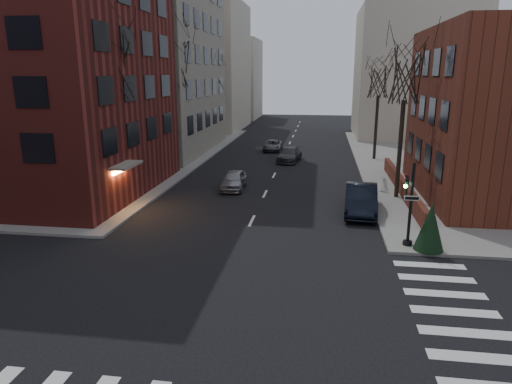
% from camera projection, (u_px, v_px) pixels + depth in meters
% --- Properties ---
extents(ground, '(160.00, 160.00, 0.00)m').
position_uv_depth(ground, '(194.00, 339.00, 14.37)').
color(ground, black).
rests_on(ground, ground).
extents(sidewalk_far_left, '(44.00, 44.00, 0.15)m').
position_uv_depth(sidewalk_far_left, '(1.00, 153.00, 47.08)').
color(sidewalk_far_left, gray).
rests_on(sidewalk_far_left, ground).
extents(building_left_brick, '(15.00, 15.00, 18.00)m').
position_uv_depth(building_left_brick, '(30.00, 59.00, 30.03)').
color(building_left_brick, maroon).
rests_on(building_left_brick, ground).
extents(building_left_tan, '(18.00, 18.00, 28.00)m').
position_uv_depth(building_left_tan, '(117.00, 12.00, 45.72)').
color(building_left_tan, gray).
rests_on(building_left_tan, ground).
extents(low_wall_right, '(0.35, 16.00, 1.00)m').
position_uv_depth(low_wall_right, '(402.00, 186.00, 31.11)').
color(low_wall_right, maroon).
rests_on(low_wall_right, sidewalk_far_right).
extents(building_distant_la, '(14.00, 16.00, 18.00)m').
position_uv_depth(building_distant_la, '(195.00, 67.00, 66.82)').
color(building_distant_la, beige).
rests_on(building_distant_la, ground).
extents(building_distant_ra, '(14.00, 14.00, 16.00)m').
position_uv_depth(building_distant_ra, '(413.00, 74.00, 58.13)').
color(building_distant_ra, beige).
rests_on(building_distant_ra, ground).
extents(building_distant_lb, '(10.00, 12.00, 14.00)m').
position_uv_depth(building_distant_lb, '(231.00, 79.00, 83.32)').
color(building_distant_lb, beige).
rests_on(building_distant_lb, ground).
extents(traffic_signal, '(0.76, 0.44, 4.00)m').
position_uv_depth(traffic_signal, '(409.00, 210.00, 21.40)').
color(traffic_signal, black).
rests_on(traffic_signal, sidewalk_far_right).
extents(tree_left_a, '(4.18, 4.18, 10.26)m').
position_uv_depth(tree_left_a, '(109.00, 67.00, 26.84)').
color(tree_left_a, '#2D231C').
rests_on(tree_left_a, sidewalk_far_left).
extents(tree_left_b, '(4.40, 4.40, 10.80)m').
position_uv_depth(tree_left_b, '(173.00, 63.00, 38.22)').
color(tree_left_b, '#2D231C').
rests_on(tree_left_b, sidewalk_far_left).
extents(tree_left_c, '(3.96, 3.96, 9.72)m').
position_uv_depth(tree_left_c, '(213.00, 74.00, 51.84)').
color(tree_left_c, '#2D231C').
rests_on(tree_left_c, sidewalk_far_left).
extents(tree_right_a, '(3.96, 3.96, 9.72)m').
position_uv_depth(tree_right_a, '(406.00, 74.00, 28.35)').
color(tree_right_a, '#2D231C').
rests_on(tree_right_a, sidewalk_far_right).
extents(tree_right_b, '(3.74, 3.74, 9.18)m').
position_uv_depth(tree_right_b, '(379.00, 79.00, 41.86)').
color(tree_right_b, '#2D231C').
rests_on(tree_right_b, sidewalk_far_right).
extents(streetlamp_near, '(0.36, 0.36, 6.28)m').
position_uv_depth(streetlamp_near, '(167.00, 124.00, 35.49)').
color(streetlamp_near, black).
rests_on(streetlamp_near, sidewalk_far_left).
extents(streetlamp_far, '(0.36, 0.36, 6.28)m').
position_uv_depth(streetlamp_far, '(222.00, 106.00, 54.64)').
color(streetlamp_far, black).
rests_on(streetlamp_far, sidewalk_far_left).
extents(parked_sedan, '(2.17, 5.30, 1.71)m').
position_uv_depth(parked_sedan, '(361.00, 199.00, 27.03)').
color(parked_sedan, black).
rests_on(parked_sedan, ground).
extents(car_lane_silver, '(1.73, 3.98, 1.34)m').
position_uv_depth(car_lane_silver, '(234.00, 180.00, 32.78)').
color(car_lane_silver, gray).
rests_on(car_lane_silver, ground).
extents(car_lane_gray, '(2.37, 4.67, 1.30)m').
position_uv_depth(car_lane_gray, '(290.00, 155.00, 43.04)').
color(car_lane_gray, '#3D3D42').
rests_on(car_lane_gray, ground).
extents(car_lane_far, '(1.93, 4.09, 1.13)m').
position_uv_depth(car_lane_far, '(273.00, 145.00, 48.99)').
color(car_lane_far, '#47464C').
rests_on(car_lane_far, ground).
extents(sandwich_board, '(0.57, 0.68, 0.93)m').
position_uv_depth(sandwich_board, '(383.00, 184.00, 31.74)').
color(sandwich_board, white).
rests_on(sandwich_board, sidewalk_far_right).
extents(evergreen_shrub, '(1.44, 1.44, 2.25)m').
position_uv_depth(evergreen_shrub, '(430.00, 227.00, 20.96)').
color(evergreen_shrub, black).
rests_on(evergreen_shrub, sidewalk_far_right).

